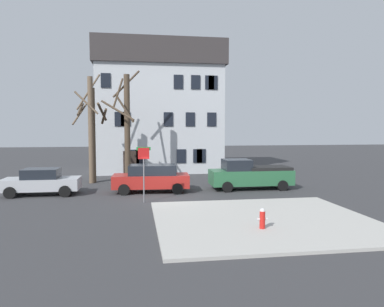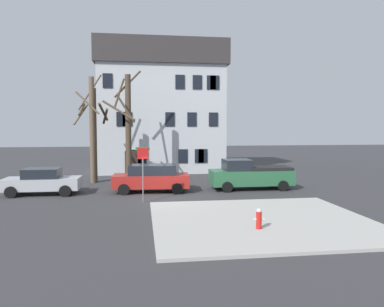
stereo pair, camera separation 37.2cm
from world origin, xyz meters
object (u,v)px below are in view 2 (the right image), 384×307
(car_silver_sedan, at_px, (42,181))
(car_red_wagon, at_px, (151,178))
(tree_bare_far, at_px, (128,125))
(tree_bare_mid, at_px, (94,133))
(tree_bare_near, at_px, (92,127))
(street_sign_pole, at_px, (143,164))
(building_main, at_px, (161,107))
(pickup_truck_green, at_px, (250,175))
(fire_hydrant, at_px, (259,218))

(car_silver_sedan, relative_size, car_red_wagon, 0.92)
(tree_bare_far, xyz_separation_m, car_red_wagon, (1.62, -4.52, -3.40))
(tree_bare_mid, height_order, car_silver_sedan, tree_bare_mid)
(tree_bare_near, xyz_separation_m, street_sign_pole, (3.68, -7.69, -2.00))
(tree_bare_near, distance_m, car_silver_sedan, 6.03)
(building_main, relative_size, tree_bare_near, 1.46)
(tree_bare_near, bearing_deg, building_main, 51.77)
(tree_bare_mid, xyz_separation_m, pickup_truck_green, (10.61, -4.60, -2.68))
(car_silver_sedan, distance_m, street_sign_pole, 7.00)
(tree_bare_mid, bearing_deg, tree_bare_near, -114.45)
(tree_bare_far, bearing_deg, fire_hydrant, -68.35)
(building_main, bearing_deg, street_sign_pole, -96.99)
(tree_bare_mid, height_order, pickup_truck_green, tree_bare_mid)
(car_red_wagon, distance_m, fire_hydrant, 10.20)
(tree_bare_far, relative_size, car_silver_sedan, 1.90)
(tree_bare_near, distance_m, fire_hydrant, 16.50)
(tree_bare_far, bearing_deg, pickup_truck_green, -28.37)
(tree_bare_near, distance_m, street_sign_pole, 8.76)
(tree_bare_near, distance_m, pickup_truck_green, 11.99)
(car_silver_sedan, relative_size, pickup_truck_green, 0.83)
(building_main, height_order, car_silver_sedan, building_main)
(fire_hydrant, bearing_deg, street_sign_pole, 125.60)
(tree_bare_near, height_order, street_sign_pole, tree_bare_near)
(pickup_truck_green, bearing_deg, car_silver_sedan, -179.63)
(tree_bare_near, height_order, fire_hydrant, tree_bare_near)
(tree_bare_far, relative_size, car_red_wagon, 1.74)
(building_main, xyz_separation_m, street_sign_pole, (-1.79, -14.64, -3.92))
(building_main, bearing_deg, car_red_wagon, -96.25)
(tree_bare_far, xyz_separation_m, car_silver_sedan, (-4.98, -4.47, -3.50))
(tree_bare_far, xyz_separation_m, pickup_truck_green, (8.12, -4.38, -3.34))
(fire_hydrant, bearing_deg, car_silver_sedan, 138.01)
(car_red_wagon, xyz_separation_m, pickup_truck_green, (6.50, 0.14, 0.06))
(building_main, relative_size, car_silver_sedan, 2.66)
(fire_hydrant, bearing_deg, building_main, 97.26)
(tree_bare_near, xyz_separation_m, fire_hydrant, (8.13, -13.91, -3.57))
(tree_bare_far, height_order, car_silver_sedan, tree_bare_far)
(tree_bare_far, bearing_deg, car_silver_sedan, -138.13)
(building_main, bearing_deg, tree_bare_near, -128.23)
(building_main, relative_size, tree_bare_far, 1.40)
(tree_bare_far, relative_size, street_sign_pole, 2.80)
(pickup_truck_green, bearing_deg, car_red_wagon, -178.79)
(car_silver_sedan, xyz_separation_m, pickup_truck_green, (13.10, 0.08, 0.15))
(street_sign_pole, bearing_deg, tree_bare_mid, 114.24)
(pickup_truck_green, distance_m, fire_hydrant, 9.90)
(tree_bare_near, bearing_deg, car_red_wagon, -46.80)
(car_silver_sedan, distance_m, car_red_wagon, 6.61)
(building_main, height_order, tree_bare_near, building_main)
(building_main, distance_m, tree_bare_near, 9.05)
(street_sign_pole, bearing_deg, tree_bare_far, 97.97)
(car_silver_sedan, distance_m, pickup_truck_green, 13.10)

